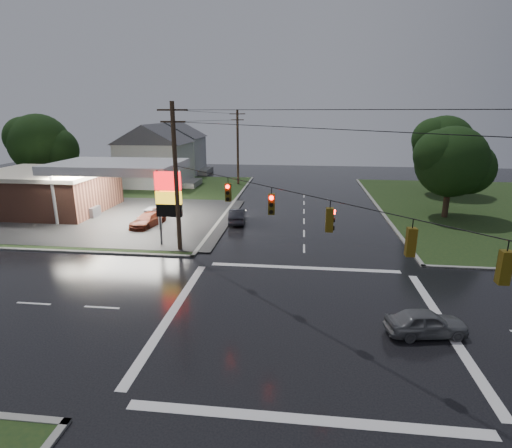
# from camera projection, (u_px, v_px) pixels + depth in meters

# --- Properties ---
(ground) EXTENTS (120.00, 120.00, 0.00)m
(ground) POSITION_uv_depth(u_px,v_px,m) (304.00, 319.00, 20.58)
(ground) COLOR black
(ground) RESTS_ON ground
(grass_nw) EXTENTS (36.00, 36.00, 0.08)m
(grass_nw) POSITION_uv_depth(u_px,v_px,m) (88.00, 199.00, 48.27)
(grass_nw) COLOR #1B3216
(grass_nw) RESTS_ON ground
(gas_station) EXTENTS (26.20, 18.00, 5.60)m
(gas_station) POSITION_uv_depth(u_px,v_px,m) (57.00, 188.00, 41.53)
(gas_station) COLOR #2D2D2D
(gas_station) RESTS_ON ground
(pylon_sign) EXTENTS (2.00, 0.35, 6.00)m
(pylon_sign) POSITION_uv_depth(u_px,v_px,m) (169.00, 196.00, 30.67)
(pylon_sign) COLOR #59595E
(pylon_sign) RESTS_ON ground
(utility_pole_nw) EXTENTS (2.20, 0.32, 11.00)m
(utility_pole_nw) POSITION_uv_depth(u_px,v_px,m) (176.00, 176.00, 29.13)
(utility_pole_nw) COLOR #382619
(utility_pole_nw) RESTS_ON ground
(utility_pole_n) EXTENTS (2.20, 0.32, 10.50)m
(utility_pole_n) POSITION_uv_depth(u_px,v_px,m) (238.00, 146.00, 56.43)
(utility_pole_n) COLOR #382619
(utility_pole_n) RESTS_ON ground
(traffic_signals) EXTENTS (26.87, 26.87, 1.47)m
(traffic_signals) POSITION_uv_depth(u_px,v_px,m) (309.00, 196.00, 18.78)
(traffic_signals) COLOR black
(traffic_signals) RESTS_ON ground
(house_near) EXTENTS (11.05, 8.48, 8.60)m
(house_near) POSITION_uv_depth(u_px,v_px,m) (155.00, 154.00, 56.07)
(house_near) COLOR silver
(house_near) RESTS_ON ground
(house_far) EXTENTS (11.05, 8.48, 8.60)m
(house_far) POSITION_uv_depth(u_px,v_px,m) (175.00, 147.00, 67.64)
(house_far) COLOR silver
(house_far) RESTS_ON ground
(tree_nw_behind) EXTENTS (8.93, 7.60, 10.00)m
(tree_nw_behind) POSITION_uv_depth(u_px,v_px,m) (41.00, 144.00, 51.27)
(tree_nw_behind) COLOR black
(tree_nw_behind) RESTS_ON ground
(tree_ne_near) EXTENTS (7.99, 6.80, 8.98)m
(tree_ne_near) POSITION_uv_depth(u_px,v_px,m) (453.00, 162.00, 38.51)
(tree_ne_near) COLOR black
(tree_ne_near) RESTS_ON ground
(tree_ne_far) EXTENTS (8.46, 7.20, 9.80)m
(tree_ne_far) POSITION_uv_depth(u_px,v_px,m) (445.00, 145.00, 49.47)
(tree_ne_far) COLOR black
(tree_ne_far) RESTS_ON ground
(car_north) EXTENTS (1.81, 4.23, 1.36)m
(car_north) POSITION_uv_depth(u_px,v_px,m) (237.00, 215.00, 38.19)
(car_north) COLOR #202229
(car_north) RESTS_ON ground
(car_crossing) EXTENTS (4.00, 2.14, 1.29)m
(car_crossing) POSITION_uv_depth(u_px,v_px,m) (426.00, 323.00, 18.97)
(car_crossing) COLOR slate
(car_crossing) RESTS_ON ground
(car_pump) EXTENTS (2.71, 4.64, 1.26)m
(car_pump) POSITION_uv_depth(u_px,v_px,m) (148.00, 220.00, 36.87)
(car_pump) COLOR #5F2415
(car_pump) RESTS_ON ground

